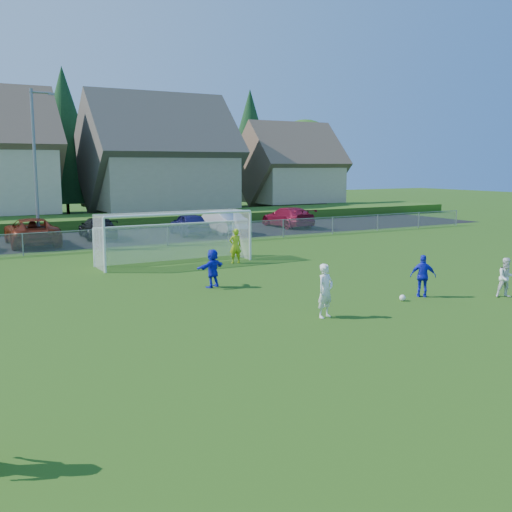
% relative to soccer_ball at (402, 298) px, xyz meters
% --- Properties ---
extents(ground, '(160.00, 160.00, 0.00)m').
position_rel_soccer_ball_xyz_m(ground, '(-3.84, -4.41, -0.11)').
color(ground, '#193D0C').
rests_on(ground, ground).
extents(asphalt_lot, '(60.00, 60.00, 0.00)m').
position_rel_soccer_ball_xyz_m(asphalt_lot, '(-3.84, 23.09, -0.10)').
color(asphalt_lot, black).
rests_on(asphalt_lot, ground).
extents(grass_embankment, '(70.00, 6.00, 0.80)m').
position_rel_soccer_ball_xyz_m(grass_embankment, '(-3.84, 30.59, 0.29)').
color(grass_embankment, '#1E420F').
rests_on(grass_embankment, ground).
extents(soccer_ball, '(0.22, 0.22, 0.22)m').
position_rel_soccer_ball_xyz_m(soccer_ball, '(0.00, 0.00, 0.00)').
color(soccer_ball, white).
rests_on(soccer_ball, ground).
extents(player_white_a, '(0.70, 0.55, 1.68)m').
position_rel_soccer_ball_xyz_m(player_white_a, '(-3.69, -0.49, 0.73)').
color(player_white_a, white).
rests_on(player_white_a, ground).
extents(player_white_b, '(0.87, 0.81, 1.43)m').
position_rel_soccer_ball_xyz_m(player_white_b, '(3.62, -1.39, 0.60)').
color(player_white_b, white).
rests_on(player_white_b, ground).
extents(player_blue_a, '(0.92, 0.86, 1.53)m').
position_rel_soccer_ball_xyz_m(player_blue_a, '(1.08, 0.13, 0.65)').
color(player_blue_a, '#151DCC').
rests_on(player_blue_a, ground).
extents(player_blue_b, '(1.45, 0.93, 1.49)m').
position_rel_soccer_ball_xyz_m(player_blue_b, '(-4.73, 5.43, 0.64)').
color(player_blue_b, '#151DCC').
rests_on(player_blue_b, ground).
extents(goalkeeper, '(0.66, 0.48, 1.67)m').
position_rel_soccer_ball_xyz_m(goalkeeper, '(-1.30, 10.08, 0.73)').
color(goalkeeper, '#B0CA17').
rests_on(goalkeeper, ground).
extents(car_c, '(2.86, 5.87, 1.61)m').
position_rel_soccer_ball_xyz_m(car_c, '(-8.70, 21.83, 0.69)').
color(car_c, '#631C0B').
rests_on(car_c, ground).
extents(car_d, '(2.31, 4.86, 1.37)m').
position_rel_soccer_ball_xyz_m(car_d, '(-4.45, 23.11, 0.57)').
color(car_d, black).
rests_on(car_d, ground).
extents(car_e, '(2.24, 4.60, 1.51)m').
position_rel_soccer_ball_xyz_m(car_e, '(1.36, 21.84, 0.65)').
color(car_e, '#16164F').
rests_on(car_e, ground).
extents(car_f, '(2.19, 4.97, 1.59)m').
position_rel_soccer_ball_xyz_m(car_f, '(3.62, 21.90, 0.68)').
color(car_f, silver).
rests_on(car_f, ground).
extents(car_g, '(2.20, 5.26, 1.52)m').
position_rel_soccer_ball_xyz_m(car_g, '(10.02, 23.07, 0.65)').
color(car_g, maroon).
rests_on(car_g, ground).
extents(soccer_goal, '(7.42, 1.90, 2.50)m').
position_rel_soccer_ball_xyz_m(soccer_goal, '(-3.84, 11.64, 1.52)').
color(soccer_goal, white).
rests_on(soccer_goal, ground).
extents(chainlink_fence, '(52.06, 0.06, 1.20)m').
position_rel_soccer_ball_xyz_m(chainlink_fence, '(-3.84, 17.59, 0.52)').
color(chainlink_fence, gray).
rests_on(chainlink_fence, ground).
extents(streetlight, '(1.38, 0.18, 9.00)m').
position_rel_soccer_ball_xyz_m(streetlight, '(-8.29, 21.59, 4.73)').
color(streetlight, slate).
rests_on(streetlight, ground).
extents(houses_row, '(53.90, 11.45, 13.27)m').
position_rel_soccer_ball_xyz_m(houses_row, '(-1.87, 38.05, 7.22)').
color(houses_row, tan).
rests_on(houses_row, ground).
extents(tree_row, '(65.98, 12.36, 13.80)m').
position_rel_soccer_ball_xyz_m(tree_row, '(-2.80, 44.33, 6.80)').
color(tree_row, '#382616').
rests_on(tree_row, ground).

